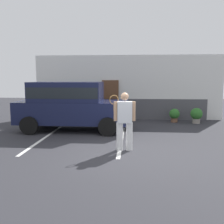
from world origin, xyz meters
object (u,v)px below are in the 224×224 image
object	(u,v)px
tennis_player_man	(124,120)
potted_plant_by_porch	(174,115)
potted_plant_secondary	(196,115)
parked_suv	(71,103)

from	to	relation	value
tennis_player_man	potted_plant_by_porch	size ratio (longest dim) A/B	2.61
potted_plant_by_porch	potted_plant_secondary	distance (m)	1.05
tennis_player_man	potted_plant_secondary	size ratio (longest dim) A/B	2.35
tennis_player_man	potted_plant_by_porch	distance (m)	5.71
parked_suv	potted_plant_secondary	world-z (taller)	parked_suv
tennis_player_man	potted_plant_by_porch	world-z (taller)	tennis_player_man
potted_plant_secondary	potted_plant_by_porch	bearing A→B (deg)	166.89
parked_suv	tennis_player_man	bearing A→B (deg)	-50.18
parked_suv	potted_plant_by_porch	world-z (taller)	parked_suv
tennis_player_man	potted_plant_by_porch	bearing A→B (deg)	-120.35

